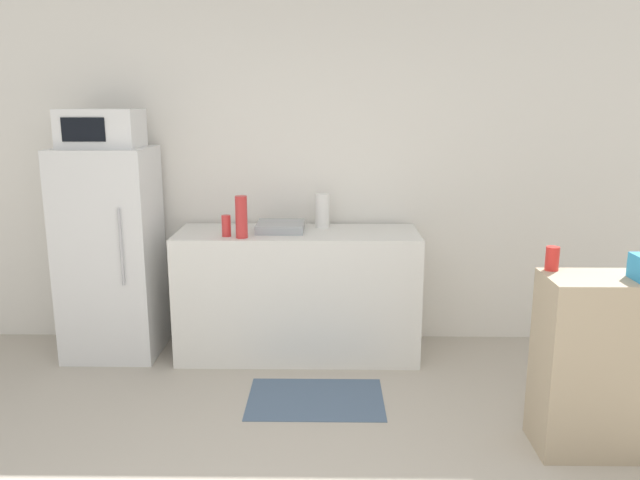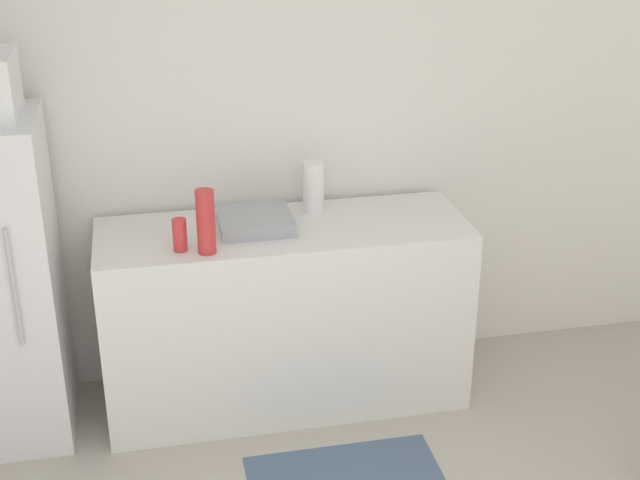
% 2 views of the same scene
% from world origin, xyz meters
% --- Properties ---
extents(wall_back, '(8.00, 0.06, 2.60)m').
position_xyz_m(wall_back, '(0.00, 2.86, 1.30)').
color(wall_back, white).
rests_on(wall_back, ground_plane).
extents(counter, '(1.75, 0.61, 0.93)m').
position_xyz_m(counter, '(-0.06, 2.49, 0.47)').
color(counter, silver).
rests_on(counter, ground_plane).
extents(sink_basin, '(0.34, 0.34, 0.06)m').
position_xyz_m(sink_basin, '(-0.18, 2.52, 0.96)').
color(sink_basin, '#9EA3A8').
rests_on(sink_basin, counter).
extents(bottle_tall, '(0.08, 0.08, 0.29)m').
position_xyz_m(bottle_tall, '(-0.43, 2.28, 1.08)').
color(bottle_tall, red).
rests_on(bottle_tall, counter).
extents(bottle_short, '(0.06, 0.06, 0.15)m').
position_xyz_m(bottle_short, '(-0.54, 2.32, 1.01)').
color(bottle_short, red).
rests_on(bottle_short, counter).
extents(paper_towel_roll, '(0.10, 0.10, 0.25)m').
position_xyz_m(paper_towel_roll, '(0.12, 2.65, 1.06)').
color(paper_towel_roll, white).
rests_on(paper_towel_roll, counter).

